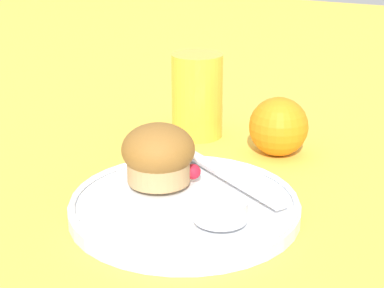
% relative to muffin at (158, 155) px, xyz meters
% --- Properties ---
extents(ground_plane, '(3.00, 3.00, 0.00)m').
position_rel_muffin_xyz_m(ground_plane, '(0.04, -0.01, -0.05)').
color(ground_plane, gold).
extents(plate, '(0.23, 0.23, 0.02)m').
position_rel_muffin_xyz_m(plate, '(0.04, -0.02, -0.04)').
color(plate, white).
rests_on(plate, ground_plane).
extents(muffin, '(0.08, 0.08, 0.06)m').
position_rel_muffin_xyz_m(muffin, '(0.00, 0.00, 0.00)').
color(muffin, tan).
rests_on(muffin, plate).
extents(cream_ramekin, '(0.05, 0.05, 0.02)m').
position_rel_muffin_xyz_m(cream_ramekin, '(0.09, -0.05, -0.02)').
color(cream_ramekin, silver).
rests_on(cream_ramekin, plate).
extents(berry_pair, '(0.03, 0.02, 0.02)m').
position_rel_muffin_xyz_m(berry_pair, '(0.02, 0.02, -0.02)').
color(berry_pair, '#B7192D').
rests_on(berry_pair, plate).
extents(butter_knife, '(0.17, 0.11, 0.00)m').
position_rel_muffin_xyz_m(butter_knife, '(0.05, 0.05, -0.03)').
color(butter_knife, silver).
rests_on(butter_knife, plate).
extents(orange_fruit, '(0.07, 0.07, 0.07)m').
position_rel_muffin_xyz_m(orange_fruit, '(0.07, 0.18, -0.01)').
color(orange_fruit, orange).
rests_on(orange_fruit, ground_plane).
extents(juice_glass, '(0.07, 0.07, 0.11)m').
position_rel_muffin_xyz_m(juice_glass, '(-0.05, 0.19, 0.01)').
color(juice_glass, gold).
rests_on(juice_glass, ground_plane).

